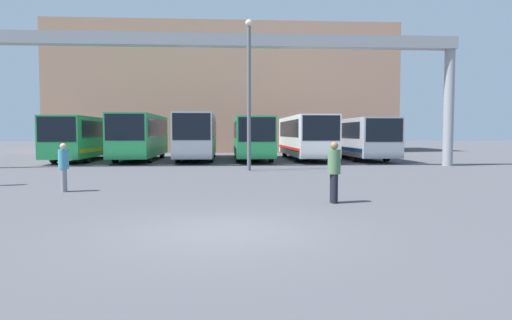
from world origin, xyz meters
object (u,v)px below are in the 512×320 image
bus_slot_0 (85,136)px  bus_slot_2 (197,134)px  pedestrian_near_center (64,166)px  lamp_post (249,89)px  bus_slot_1 (140,134)px  bus_slot_4 (305,135)px  bus_slot_3 (252,136)px  pedestrian_mid_right (334,171)px  bus_slot_5 (356,136)px

bus_slot_0 → bus_slot_2: bearing=3.2°
pedestrian_near_center → lamp_post: bearing=-52.0°
bus_slot_1 → pedestrian_near_center: 17.50m
bus_slot_1 → bus_slot_4: bearing=2.8°
bus_slot_4 → lamp_post: lamp_post is taller
bus_slot_2 → bus_slot_3: 4.08m
bus_slot_1 → pedestrian_near_center: bearing=-87.8°
bus_slot_1 → bus_slot_3: (8.01, -0.02, -0.10)m
bus_slot_2 → pedestrian_mid_right: bus_slot_2 is taller
bus_slot_2 → bus_slot_4: bearing=-1.3°
lamp_post → bus_slot_5: bearing=49.9°
pedestrian_mid_right → pedestrian_near_center: bearing=-109.8°
bus_slot_3 → bus_slot_2: bearing=168.8°
bus_slot_5 → bus_slot_4: bearing=-172.8°
bus_slot_2 → bus_slot_5: bearing=1.5°
bus_slot_2 → pedestrian_near_center: 18.57m
bus_slot_2 → bus_slot_5: bus_slot_2 is taller
bus_slot_4 → pedestrian_mid_right: bus_slot_4 is taller
bus_slot_2 → bus_slot_4: 8.01m
bus_slot_1 → pedestrian_near_center: size_ratio=6.28×
bus_slot_1 → bus_slot_5: bearing=3.9°
bus_slot_5 → bus_slot_1: bearing=-176.1°
bus_slot_4 → pedestrian_near_center: bus_slot_4 is taller
bus_slot_5 → pedestrian_mid_right: 22.67m
pedestrian_mid_right → lamp_post: size_ratio=0.22×
lamp_post → bus_slot_4: bearing=64.4°
bus_slot_0 → pedestrian_mid_right: (13.13, -20.80, -0.84)m
bus_slot_3 → bus_slot_4: size_ratio=0.89×
bus_slot_1 → bus_slot_3: bearing=-0.2°
bus_slot_1 → pedestrian_mid_right: size_ratio=5.91×
bus_slot_0 → lamp_post: lamp_post is taller
bus_slot_4 → bus_slot_5: (4.00, 0.51, -0.10)m
pedestrian_mid_right → bus_slot_3: bearing=-177.0°
pedestrian_near_center → pedestrian_mid_right: (8.47, -3.02, 0.05)m
bus_slot_4 → pedestrian_near_center: bearing=-122.2°
bus_slot_5 → pedestrian_near_center: bus_slot_5 is taller
bus_slot_3 → bus_slot_4: bearing=8.6°
bus_slot_3 → pedestrian_mid_right: 20.51m
bus_slot_5 → pedestrian_near_center: 24.10m
bus_slot_2 → lamp_post: 10.82m
bus_slot_2 → bus_slot_5: 12.02m
pedestrian_near_center → bus_slot_4: bearing=-45.2°
bus_slot_1 → pedestrian_mid_right: bus_slot_1 is taller
bus_slot_5 → lamp_post: bearing=-130.1°
bus_slot_4 → bus_slot_3: bearing=-171.4°
bus_slot_3 → pedestrian_near_center: (-7.35, -17.44, -0.89)m
bus_slot_0 → bus_slot_3: size_ratio=1.07×
bus_slot_4 → pedestrian_mid_right: bearing=-97.8°
pedestrian_near_center → lamp_post: lamp_post is taller
bus_slot_2 → bus_slot_5: (12.01, 0.32, -0.16)m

